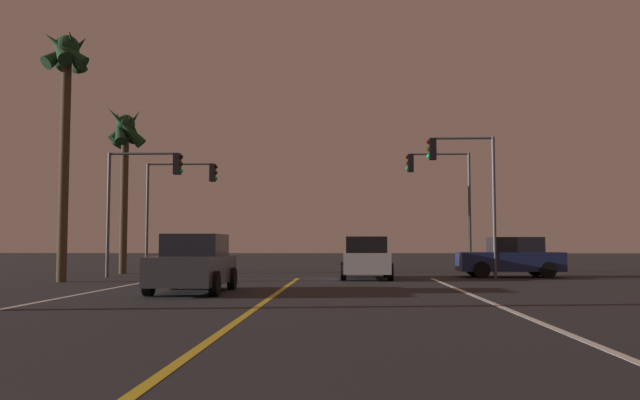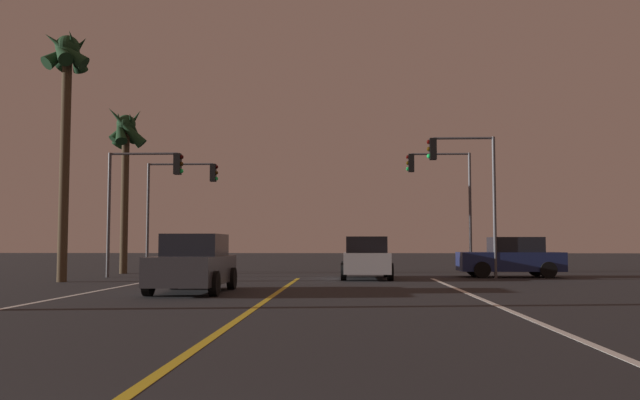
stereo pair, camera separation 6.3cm
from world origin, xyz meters
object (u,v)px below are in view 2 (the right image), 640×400
Objects in this scene: traffic_light_near_right at (463,174)px; palm_tree_left_far at (126,141)px; car_ahead_far at (366,258)px; traffic_light_far_left at (182,190)px; car_crossing_side at (511,258)px; traffic_light_far_right at (441,184)px; traffic_light_near_left at (145,184)px; car_oncoming at (194,264)px; palm_tree_left_mid at (67,79)px.

palm_tree_left_far reaches higher than traffic_light_near_right.
traffic_light_far_left is (-9.20, 6.30, 3.31)m from car_ahead_far.
traffic_light_far_right is (-2.31, 4.65, 3.59)m from car_crossing_side.
traffic_light_near_left is (-13.47, 0.00, -0.37)m from traffic_light_near_right.
traffic_light_near_right is at bearing 21.89° from car_crossing_side.
car_oncoming is 10.02m from traffic_light_near_left.
traffic_light_far_right is 18.03m from palm_tree_left_mid.
traffic_light_far_right is at bearing 7.60° from palm_tree_left_far.
traffic_light_near_right is (4.10, 0.80, 3.51)m from car_ahead_far.
car_ahead_far is 0.45× the size of palm_tree_left_mid.
car_oncoming is 14.98m from traffic_light_far_left.
car_ahead_far is at bearing -20.40° from palm_tree_left_far.
car_oncoming is 13.14m from traffic_light_near_right.
traffic_light_near_left is at bearing 0.00° from traffic_light_near_right.
car_ahead_far is at bearing 14.88° from car_crossing_side.
traffic_light_near_left is 0.96× the size of traffic_light_far_left.
palm_tree_left_mid is (-1.99, -3.49, 3.70)m from traffic_light_near_left.
traffic_light_near_right is at bearing 12.71° from palm_tree_left_mid.
traffic_light_far_right is (-0.18, 5.50, 0.08)m from traffic_light_near_right.
car_ahead_far is at bearing 11.04° from traffic_light_near_right.
car_oncoming is (-11.45, -9.42, 0.00)m from car_crossing_side.
car_oncoming is 1.00× the size of car_ahead_far.
palm_tree_left_far is at bearing -137.57° from traffic_light_far_left.
car_ahead_far is 13.54m from palm_tree_left_mid.
traffic_light_near_right is 0.99× the size of traffic_light_far_right.
car_oncoming is 17.15m from traffic_light_far_right.
car_oncoming is at bearing 146.04° from car_ahead_far.
traffic_light_far_right is 0.74× the size of palm_tree_left_far.
traffic_light_far_right is at bearing -31.84° from car_ahead_far.
car_crossing_side is at bearing -16.77° from traffic_light_far_left.
palm_tree_left_mid reaches higher than car_crossing_side.
car_ahead_far is at bearing 13.30° from palm_tree_left_mid.
car_ahead_far is 11.63m from traffic_light_far_left.
palm_tree_left_mid is at bearing 12.71° from traffic_light_near_right.
traffic_light_near_left is 0.66× the size of palm_tree_left_far.
traffic_light_far_right is 1.08× the size of traffic_light_far_left.
palm_tree_left_far is (-15.53, 3.45, 2.04)m from traffic_light_near_right.
car_crossing_side is 0.72× the size of traffic_light_far_right.
traffic_light_near_left reaches higher than car_crossing_side.
palm_tree_left_far reaches higher than traffic_light_far_right.
traffic_light_near_right is 1.11× the size of traffic_light_near_left.
traffic_light_near_right is (9.33, 8.56, 3.51)m from car_oncoming.
palm_tree_left_mid is (-17.59, -4.34, 6.84)m from car_crossing_side.
car_oncoming is 14.62m from palm_tree_left_far.
car_crossing_side is at bearing -8.38° from palm_tree_left_far.
traffic_light_far_right is (3.91, 6.30, 3.59)m from car_ahead_far.
car_ahead_far is 0.72× the size of traffic_light_far_right.
palm_tree_left_far is (-2.24, -2.05, 2.24)m from traffic_light_far_left.
car_ahead_far is 0.73× the size of traffic_light_near_right.
car_crossing_side is 1.00× the size of car_oncoming.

